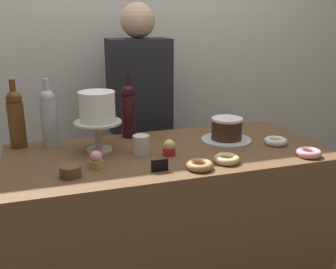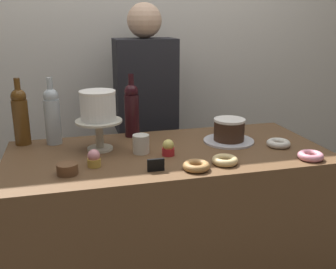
# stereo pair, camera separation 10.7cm
# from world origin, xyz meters

# --- Properties ---
(back_wall) EXTENTS (6.00, 0.05, 2.60)m
(back_wall) POSITION_xyz_m (0.00, 0.91, 1.30)
(back_wall) COLOR silver
(back_wall) RESTS_ON ground_plane
(display_counter) EXTENTS (1.47, 0.68, 0.92)m
(display_counter) POSITION_xyz_m (0.00, 0.00, 0.46)
(display_counter) COLOR brown
(display_counter) RESTS_ON ground_plane
(cake_stand_pedestal) EXTENTS (0.22, 0.22, 0.14)m
(cake_stand_pedestal) POSITION_xyz_m (-0.30, 0.10, 1.02)
(cake_stand_pedestal) COLOR beige
(cake_stand_pedestal) RESTS_ON display_counter
(white_layer_cake) EXTENTS (0.17, 0.17, 0.14)m
(white_layer_cake) POSITION_xyz_m (-0.30, 0.10, 1.13)
(white_layer_cake) COLOR white
(white_layer_cake) RESTS_ON cake_stand_pedestal
(silver_serving_platter) EXTENTS (0.25, 0.25, 0.01)m
(silver_serving_platter) POSITION_xyz_m (0.33, 0.06, 0.93)
(silver_serving_platter) COLOR silver
(silver_serving_platter) RESTS_ON display_counter
(chocolate_round_cake) EXTENTS (0.15, 0.15, 0.11)m
(chocolate_round_cake) POSITION_xyz_m (0.33, 0.06, 0.98)
(chocolate_round_cake) COLOR #3D2619
(chocolate_round_cake) RESTS_ON silver_serving_platter
(wine_bottle_amber) EXTENTS (0.08, 0.08, 0.33)m
(wine_bottle_amber) POSITION_xyz_m (-0.66, 0.28, 1.06)
(wine_bottle_amber) COLOR #5B3814
(wine_bottle_amber) RESTS_ON display_counter
(wine_bottle_dark_red) EXTENTS (0.08, 0.08, 0.33)m
(wine_bottle_dark_red) POSITION_xyz_m (-0.12, 0.28, 1.06)
(wine_bottle_dark_red) COLOR black
(wine_bottle_dark_red) RESTS_ON display_counter
(wine_bottle_clear) EXTENTS (0.08, 0.08, 0.33)m
(wine_bottle_clear) POSITION_xyz_m (-0.51, 0.25, 1.06)
(wine_bottle_clear) COLOR #B2BCC1
(wine_bottle_clear) RESTS_ON display_counter
(cupcake_strawberry) EXTENTS (0.06, 0.06, 0.07)m
(cupcake_strawberry) POSITION_xyz_m (-0.35, -0.11, 0.96)
(cupcake_strawberry) COLOR gold
(cupcake_strawberry) RESTS_ON display_counter
(cupcake_lemon) EXTENTS (0.06, 0.06, 0.07)m
(cupcake_lemon) POSITION_xyz_m (-0.01, -0.06, 0.96)
(cupcake_lemon) COLOR red
(cupcake_lemon) RESTS_ON display_counter
(donut_pink) EXTENTS (0.11, 0.11, 0.03)m
(donut_pink) POSITION_xyz_m (0.58, -0.26, 0.94)
(donut_pink) COLOR pink
(donut_pink) RESTS_ON display_counter
(donut_maple) EXTENTS (0.11, 0.11, 0.03)m
(donut_maple) POSITION_xyz_m (0.05, -0.25, 0.94)
(donut_maple) COLOR #B27F47
(donut_maple) RESTS_ON display_counter
(donut_sugar) EXTENTS (0.11, 0.11, 0.03)m
(donut_sugar) POSITION_xyz_m (0.53, -0.07, 0.94)
(donut_sugar) COLOR silver
(donut_sugar) RESTS_ON display_counter
(donut_glazed) EXTENTS (0.11, 0.11, 0.03)m
(donut_glazed) POSITION_xyz_m (0.19, -0.22, 0.94)
(donut_glazed) COLOR #E0C17F
(donut_glazed) RESTS_ON display_counter
(cookie_stack) EXTENTS (0.08, 0.08, 0.04)m
(cookie_stack) POSITION_xyz_m (-0.46, -0.17, 0.94)
(cookie_stack) COLOR brown
(cookie_stack) RESTS_ON display_counter
(price_sign_chalkboard) EXTENTS (0.07, 0.01, 0.05)m
(price_sign_chalkboard) POSITION_xyz_m (-0.11, -0.23, 0.95)
(price_sign_chalkboard) COLOR black
(price_sign_chalkboard) RESTS_ON display_counter
(coffee_cup_ceramic) EXTENTS (0.08, 0.08, 0.09)m
(coffee_cup_ceramic) POSITION_xyz_m (-0.13, 0.01, 0.96)
(coffee_cup_ceramic) COLOR silver
(coffee_cup_ceramic) RESTS_ON display_counter
(barista_figure) EXTENTS (0.36, 0.22, 1.60)m
(barista_figure) POSITION_xyz_m (0.02, 0.62, 0.84)
(barista_figure) COLOR black
(barista_figure) RESTS_ON ground_plane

